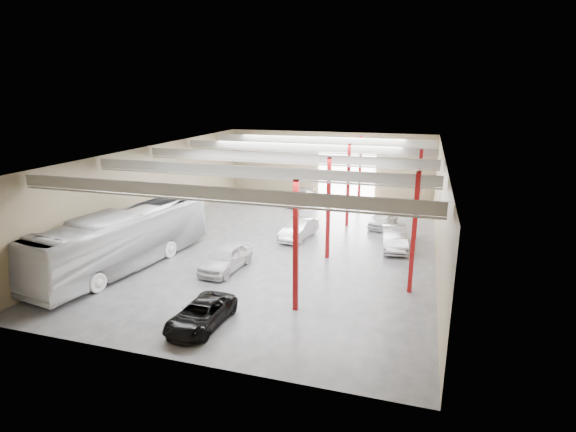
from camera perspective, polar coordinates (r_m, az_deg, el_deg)
The scene contains 8 objects.
depot_shell at distance 33.29m, azimuth -0.12°, elevation 4.88°, with size 22.12×32.12×7.06m.
coach_bus at distance 30.98m, azimuth -20.13°, elevation -2.82°, with size 3.18×13.61×3.79m, color silver.
black_sedan at distance 22.93m, azimuth -10.99°, elevation -12.15°, with size 2.08×4.51×1.25m, color black.
car_row_a at distance 29.32m, azimuth -7.86°, elevation -5.26°, with size 1.93×4.79×1.63m, color silver.
car_row_b at distance 35.09m, azimuth 1.36°, elevation -1.67°, with size 1.59×4.57×1.51m, color silver.
car_row_c at distance 45.59m, azimuth 1.56°, elevation 2.30°, with size 1.86×4.57×1.33m, color gray.
car_right_near at distance 33.81m, azimuth 13.36°, elevation -2.70°, with size 1.70×4.87×1.61m, color #A8A8AD.
car_right_far at distance 38.89m, azimuth 11.99°, elevation -0.36°, with size 1.65×4.10×1.40m, color silver.
Camera 1 is at (9.70, -30.78, 11.24)m, focal length 28.00 mm.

